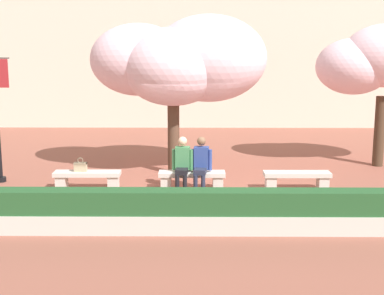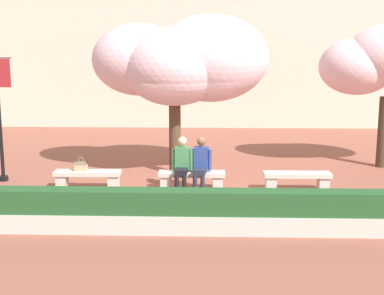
# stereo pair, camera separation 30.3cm
# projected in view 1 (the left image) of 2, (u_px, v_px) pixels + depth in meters

# --- Properties ---
(ground_plane) EXTENTS (100.00, 100.00, 0.00)m
(ground_plane) POSITION_uv_depth(u_px,v_px,m) (192.00, 190.00, 12.80)
(ground_plane) COLOR #8E5142
(stone_bench_west_end) EXTENTS (1.59, 0.43, 0.45)m
(stone_bench_west_end) POSITION_uv_depth(u_px,v_px,m) (87.00, 178.00, 12.77)
(stone_bench_west_end) COLOR beige
(stone_bench_west_end) RESTS_ON ground
(stone_bench_near_west) EXTENTS (1.59, 0.43, 0.45)m
(stone_bench_near_west) POSITION_uv_depth(u_px,v_px,m) (192.00, 178.00, 12.74)
(stone_bench_near_west) COLOR beige
(stone_bench_near_west) RESTS_ON ground
(stone_bench_center) EXTENTS (1.59, 0.43, 0.45)m
(stone_bench_center) POSITION_uv_depth(u_px,v_px,m) (297.00, 178.00, 12.72)
(stone_bench_center) COLOR beige
(stone_bench_center) RESTS_ON ground
(person_seated_left) EXTENTS (0.51, 0.70, 1.29)m
(person_seated_left) POSITION_uv_depth(u_px,v_px,m) (182.00, 162.00, 12.62)
(person_seated_left) COLOR black
(person_seated_left) RESTS_ON ground
(person_seated_right) EXTENTS (0.51, 0.71, 1.29)m
(person_seated_right) POSITION_uv_depth(u_px,v_px,m) (201.00, 162.00, 12.61)
(person_seated_right) COLOR black
(person_seated_right) RESTS_ON ground
(handbag) EXTENTS (0.30, 0.15, 0.34)m
(handbag) POSITION_uv_depth(u_px,v_px,m) (80.00, 166.00, 12.72)
(handbag) COLOR tan
(handbag) RESTS_ON stone_bench_west_end
(cherry_tree_main) EXTENTS (4.67, 3.06, 4.22)m
(cherry_tree_main) POSITION_uv_depth(u_px,v_px,m) (180.00, 62.00, 14.03)
(cherry_tree_main) COLOR #513828
(cherry_tree_main) RESTS_ON ground
(cherry_tree_secondary) EXTENTS (3.75, 2.21, 4.00)m
(cherry_tree_secondary) POSITION_uv_depth(u_px,v_px,m) (384.00, 60.00, 14.91)
(cherry_tree_secondary) COLOR #473323
(cherry_tree_secondary) RESTS_ON ground
(planter_hedge_foreground) EXTENTS (9.18, 0.50, 0.80)m
(planter_hedge_foreground) POSITION_uv_depth(u_px,v_px,m) (190.00, 212.00, 9.86)
(planter_hedge_foreground) COLOR beige
(planter_hedge_foreground) RESTS_ON ground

